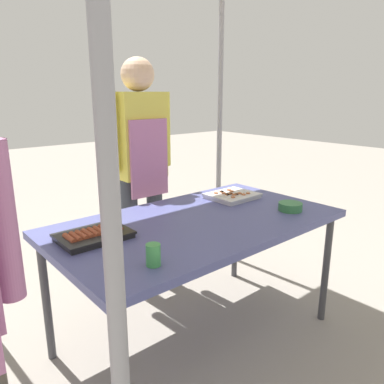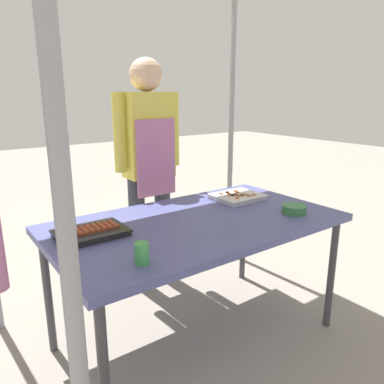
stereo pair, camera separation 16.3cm
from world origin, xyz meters
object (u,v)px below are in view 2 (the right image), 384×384
(tray_grilled_sausages, at_px, (91,232))
(tray_meat_skewers, at_px, (237,197))
(vendor_woman, at_px, (149,156))
(drink_cup_near_edge, at_px, (142,253))
(condiment_bowl, at_px, (294,209))
(stall_table, at_px, (197,229))

(tray_grilled_sausages, xyz_separation_m, tray_meat_skewers, (1.03, 0.06, -0.00))
(vendor_woman, bearing_deg, drink_cup_near_edge, 59.00)
(tray_grilled_sausages, xyz_separation_m, condiment_bowl, (1.10, -0.35, 0.00))
(stall_table, bearing_deg, drink_cup_near_edge, -149.17)
(drink_cup_near_edge, relative_size, vendor_woman, 0.06)
(tray_grilled_sausages, bearing_deg, drink_cup_near_edge, -82.46)
(stall_table, distance_m, drink_cup_near_edge, 0.60)
(tray_grilled_sausages, bearing_deg, vendor_woman, 42.88)
(condiment_bowl, height_order, vendor_woman, vendor_woman)
(tray_meat_skewers, bearing_deg, vendor_woman, 119.69)
(stall_table, height_order, tray_meat_skewers, tray_meat_skewers)
(tray_meat_skewers, relative_size, vendor_woman, 0.19)
(drink_cup_near_edge, bearing_deg, stall_table, 30.83)
(stall_table, distance_m, tray_grilled_sausages, 0.58)
(tray_meat_skewers, distance_m, condiment_bowl, 0.42)
(stall_table, distance_m, tray_meat_skewers, 0.50)
(drink_cup_near_edge, bearing_deg, condiment_bowl, 3.90)
(condiment_bowl, bearing_deg, tray_grilled_sausages, 162.37)
(drink_cup_near_edge, bearing_deg, vendor_woman, 59.00)
(tray_grilled_sausages, distance_m, drink_cup_near_edge, 0.43)
(drink_cup_near_edge, bearing_deg, tray_meat_skewers, 26.33)
(stall_table, bearing_deg, vendor_woman, 80.26)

